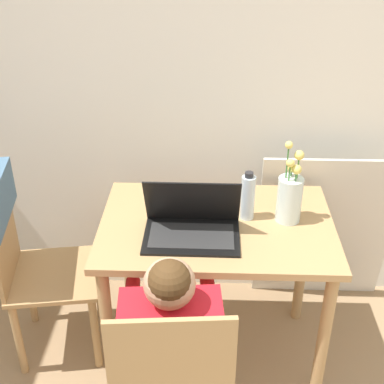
% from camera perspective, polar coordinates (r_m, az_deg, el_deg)
% --- Properties ---
extents(wall_back, '(6.40, 0.05, 2.50)m').
position_cam_1_polar(wall_back, '(2.51, 7.25, 13.29)').
color(wall_back, white).
rests_on(wall_back, ground_plane).
extents(dining_table, '(0.96, 0.65, 0.75)m').
position_cam_1_polar(dining_table, '(2.27, 2.60, -5.83)').
color(dining_table, tan).
rests_on(dining_table, ground_plane).
extents(chair_spare, '(0.49, 0.46, 0.93)m').
position_cam_1_polar(chair_spare, '(2.45, -17.83, -4.95)').
color(chair_spare, tan).
rests_on(chair_spare, ground_plane).
extents(person_seated, '(0.37, 0.45, 0.98)m').
position_cam_1_polar(person_seated, '(1.91, -2.24, -15.31)').
color(person_seated, red).
rests_on(person_seated, ground_plane).
extents(laptop, '(0.38, 0.26, 0.24)m').
position_cam_1_polar(laptop, '(2.10, -0.02, -3.23)').
color(laptop, black).
rests_on(laptop, dining_table).
extents(flower_vase, '(0.10, 0.10, 0.35)m').
position_cam_1_polar(flower_vase, '(2.20, 10.39, -0.39)').
color(flower_vase, silver).
rests_on(flower_vase, dining_table).
extents(water_bottle, '(0.06, 0.06, 0.21)m').
position_cam_1_polar(water_bottle, '(2.19, 5.97, -0.51)').
color(water_bottle, silver).
rests_on(water_bottle, dining_table).
extents(cardboard_panel, '(0.68, 0.14, 0.87)m').
position_cam_1_polar(cardboard_panel, '(2.81, 13.89, -4.03)').
color(cardboard_panel, silver).
rests_on(cardboard_panel, ground_plane).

